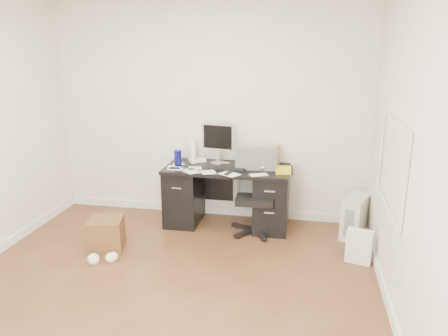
{
  "coord_description": "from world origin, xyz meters",
  "views": [
    {
      "loc": [
        1.22,
        -3.36,
        2.19
      ],
      "look_at": [
        0.35,
        1.2,
        0.87
      ],
      "focal_mm": 35.0,
      "sensor_mm": 36.0,
      "label": 1
    }
  ],
  "objects_px": {
    "desk": "(227,194)",
    "office_chair": "(255,194)",
    "lcd_monitor": "(218,144)",
    "keyboard": "(228,168)",
    "pc_tower": "(356,216)",
    "wicker_basket": "(106,234)"
  },
  "relations": [
    {
      "from": "lcd_monitor",
      "to": "wicker_basket",
      "type": "relative_size",
      "value": 1.46
    },
    {
      "from": "lcd_monitor",
      "to": "office_chair",
      "type": "height_order",
      "value": "lcd_monitor"
    },
    {
      "from": "lcd_monitor",
      "to": "pc_tower",
      "type": "bearing_deg",
      "value": 3.85
    },
    {
      "from": "office_chair",
      "to": "lcd_monitor",
      "type": "bearing_deg",
      "value": 145.16
    },
    {
      "from": "lcd_monitor",
      "to": "keyboard",
      "type": "height_order",
      "value": "lcd_monitor"
    },
    {
      "from": "lcd_monitor",
      "to": "keyboard",
      "type": "xyz_separation_m",
      "value": [
        0.16,
        -0.22,
        -0.25
      ]
    },
    {
      "from": "wicker_basket",
      "to": "desk",
      "type": "bearing_deg",
      "value": 37.64
    },
    {
      "from": "office_chair",
      "to": "wicker_basket",
      "type": "relative_size",
      "value": 2.75
    },
    {
      "from": "office_chair",
      "to": "desk",
      "type": "bearing_deg",
      "value": 150.21
    },
    {
      "from": "office_chair",
      "to": "pc_tower",
      "type": "distance_m",
      "value": 1.21
    },
    {
      "from": "desk",
      "to": "keyboard",
      "type": "distance_m",
      "value": 0.38
    },
    {
      "from": "desk",
      "to": "wicker_basket",
      "type": "height_order",
      "value": "desk"
    },
    {
      "from": "lcd_monitor",
      "to": "office_chair",
      "type": "xyz_separation_m",
      "value": [
        0.5,
        -0.3,
        -0.52
      ]
    },
    {
      "from": "wicker_basket",
      "to": "pc_tower",
      "type": "bearing_deg",
      "value": 17.71
    },
    {
      "from": "desk",
      "to": "pc_tower",
      "type": "distance_m",
      "value": 1.55
    },
    {
      "from": "lcd_monitor",
      "to": "desk",
      "type": "bearing_deg",
      "value": -33.16
    },
    {
      "from": "desk",
      "to": "office_chair",
      "type": "bearing_deg",
      "value": -26.26
    },
    {
      "from": "keyboard",
      "to": "office_chair",
      "type": "height_order",
      "value": "office_chair"
    },
    {
      "from": "pc_tower",
      "to": "office_chair",
      "type": "bearing_deg",
      "value": -151.11
    },
    {
      "from": "keyboard",
      "to": "office_chair",
      "type": "relative_size",
      "value": 0.44
    },
    {
      "from": "desk",
      "to": "pc_tower",
      "type": "xyz_separation_m",
      "value": [
        1.54,
        -0.04,
        -0.15
      ]
    },
    {
      "from": "lcd_monitor",
      "to": "keyboard",
      "type": "relative_size",
      "value": 1.22
    }
  ]
}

